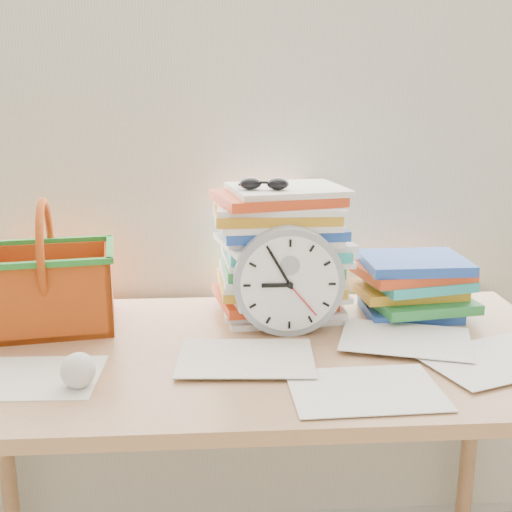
{
  "coord_description": "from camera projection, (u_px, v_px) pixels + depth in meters",
  "views": [
    {
      "loc": [
        -0.07,
        0.31,
        1.3
      ],
      "look_at": [
        0.02,
        1.6,
        0.96
      ],
      "focal_mm": 45.0,
      "sensor_mm": 36.0,
      "label": 1
    }
  ],
  "objects": [
    {
      "name": "curtain",
      "position": [
        240.0,
        86.0,
        1.62
      ],
      "size": [
        2.4,
        0.01,
        2.5
      ],
      "primitive_type": "cube",
      "color": "beige",
      "rests_on": "room_shell"
    },
    {
      "name": "desk",
      "position": [
        248.0,
        379.0,
        1.41
      ],
      "size": [
        1.4,
        0.7,
        0.75
      ],
      "color": "#A4754C",
      "rests_on": "ground"
    },
    {
      "name": "basket",
      "position": [
        47.0,
        265.0,
        1.48
      ],
      "size": [
        0.33,
        0.27,
        0.3
      ],
      "primitive_type": null,
      "rotation": [
        0.0,
        0.0,
        0.15
      ],
      "color": "#CA5113",
      "rests_on": "desk"
    },
    {
      "name": "sunglasses",
      "position": [
        264.0,
        184.0,
        1.48
      ],
      "size": [
        0.14,
        0.13,
        0.03
      ],
      "primitive_type": null,
      "rotation": [
        0.0,
        0.0,
        -0.15
      ],
      "color": "black",
      "rests_on": "paper_stack"
    },
    {
      "name": "scattered_papers",
      "position": [
        248.0,
        345.0,
        1.39
      ],
      "size": [
        1.26,
        0.42,
        0.02
      ],
      "primitive_type": null,
      "color": "white",
      "rests_on": "desk"
    },
    {
      "name": "book_stack",
      "position": [
        415.0,
        286.0,
        1.59
      ],
      "size": [
        0.31,
        0.26,
        0.15
      ],
      "primitive_type": null,
      "rotation": [
        0.0,
        0.0,
        0.15
      ],
      "color": "white",
      "rests_on": "desk"
    },
    {
      "name": "clock",
      "position": [
        288.0,
        281.0,
        1.45
      ],
      "size": [
        0.25,
        0.05,
        0.25
      ],
      "primitive_type": "cylinder",
      "rotation": [
        1.57,
        0.0,
        0.0
      ],
      "color": "#8F969E",
      "rests_on": "desk"
    },
    {
      "name": "paper_stack",
      "position": [
        281.0,
        251.0,
        1.57
      ],
      "size": [
        0.35,
        0.3,
        0.32
      ],
      "primitive_type": null,
      "rotation": [
        0.0,
        0.0,
        0.11
      ],
      "color": "white",
      "rests_on": "desk"
    },
    {
      "name": "crumpled_ball",
      "position": [
        78.0,
        370.0,
        1.2
      ],
      "size": [
        0.07,
        0.07,
        0.07
      ],
      "primitive_type": "sphere",
      "color": "silver",
      "rests_on": "desk"
    }
  ]
}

